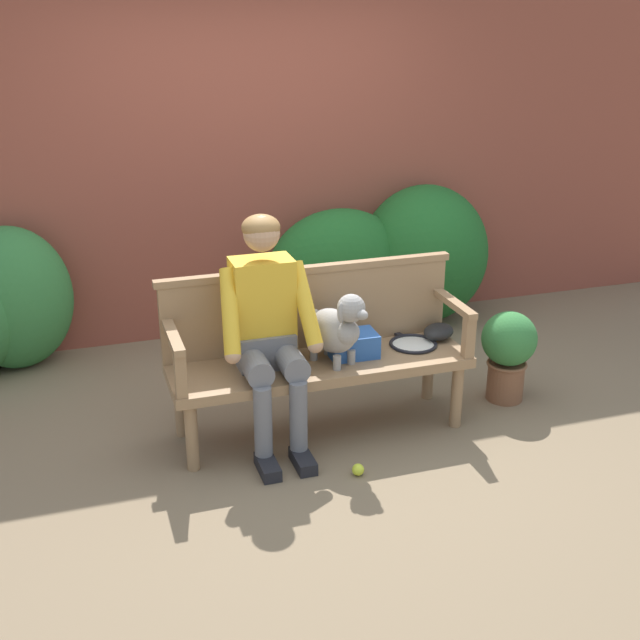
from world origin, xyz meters
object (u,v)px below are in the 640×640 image
at_px(baseball_glove, 439,332).
at_px(tennis_ball, 358,470).
at_px(potted_plant, 508,350).
at_px(garden_bench, 320,370).
at_px(sports_bag, 353,344).
at_px(tennis_racket, 411,342).
at_px(person_seated, 267,324).
at_px(dog_on_bench, 337,327).

bearing_deg(baseball_glove, tennis_ball, -177.11).
xyz_separation_m(tennis_ball, potted_plant, (1.21, 0.56, 0.31)).
xyz_separation_m(garden_bench, tennis_ball, (0.04, -0.53, -0.36)).
bearing_deg(sports_bag, tennis_racket, 7.85).
distance_m(person_seated, baseball_glove, 1.13).
bearing_deg(baseball_glove, garden_bench, 149.43).
xyz_separation_m(tennis_racket, baseball_glove, (0.20, 0.02, 0.04)).
bearing_deg(potted_plant, dog_on_bench, -175.14).
xyz_separation_m(person_seated, tennis_ball, (0.36, -0.52, -0.69)).
relative_size(garden_bench, dog_on_bench, 3.91).
height_order(baseball_glove, tennis_ball, baseball_glove).
height_order(garden_bench, tennis_racket, tennis_racket).
relative_size(dog_on_bench, sports_bag, 1.59).
relative_size(dog_on_bench, tennis_racket, 0.77).
relative_size(dog_on_bench, baseball_glove, 2.02).
distance_m(baseball_glove, potted_plant, 0.49).
height_order(dog_on_bench, sports_bag, dog_on_bench).
bearing_deg(tennis_racket, baseball_glove, 6.60).
relative_size(baseball_glove, sports_bag, 0.79).
height_order(person_seated, dog_on_bench, person_seated).
distance_m(garden_bench, tennis_ball, 0.65).
xyz_separation_m(dog_on_bench, tennis_racket, (0.52, 0.14, -0.21)).
relative_size(tennis_racket, baseball_glove, 2.64).
bearing_deg(baseball_glove, potted_plant, -43.94).
xyz_separation_m(dog_on_bench, potted_plant, (1.18, 0.10, -0.33)).
xyz_separation_m(tennis_racket, sports_bag, (-0.39, -0.05, 0.06)).
relative_size(tennis_ball, potted_plant, 0.11).
bearing_deg(garden_bench, tennis_racket, 6.05).
relative_size(dog_on_bench, tennis_ball, 6.75).
bearing_deg(garden_bench, potted_plant, 1.24).
height_order(garden_bench, sports_bag, sports_bag).
bearing_deg(potted_plant, tennis_racket, 176.88).
relative_size(baseball_glove, potted_plant, 0.37).
bearing_deg(tennis_racket, garden_bench, -173.95).
bearing_deg(tennis_racket, dog_on_bench, -165.29).
relative_size(garden_bench, tennis_ball, 26.40).
bearing_deg(potted_plant, sports_bag, -179.00).
height_order(tennis_racket, sports_bag, sports_bag).
relative_size(tennis_racket, tennis_ball, 8.80).
xyz_separation_m(garden_bench, potted_plant, (1.25, 0.03, -0.05)).
xyz_separation_m(person_seated, tennis_racket, (0.91, 0.08, -0.26)).
distance_m(person_seated, tennis_ball, 0.94).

